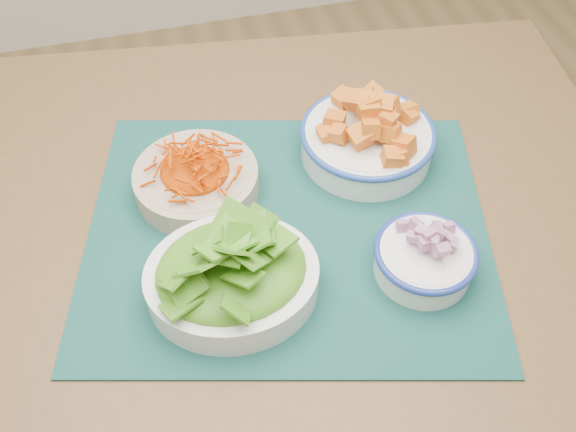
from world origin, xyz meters
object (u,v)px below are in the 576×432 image
(carrot_bowl, at_px, (196,176))
(lettuce_bowl, at_px, (231,269))
(onion_bowl, at_px, (425,256))
(table, at_px, (241,236))
(placemat, at_px, (288,230))
(squash_bowl, at_px, (368,133))

(carrot_bowl, bearing_deg, lettuce_bowl, -85.51)
(carrot_bowl, xyz_separation_m, onion_bowl, (0.28, -0.23, -0.00))
(table, relative_size, placemat, 2.32)
(placemat, bearing_deg, carrot_bowl, 151.44)
(placemat, relative_size, lettuce_bowl, 2.34)
(squash_bowl, height_order, onion_bowl, squash_bowl)
(table, xyz_separation_m, onion_bowl, (0.23, -0.20, 0.13))
(squash_bowl, xyz_separation_m, onion_bowl, (-0.00, -0.24, -0.01))
(squash_bowl, bearing_deg, lettuce_bowl, -141.80)
(carrot_bowl, relative_size, onion_bowl, 1.16)
(placemat, height_order, lettuce_bowl, lettuce_bowl)
(table, bearing_deg, carrot_bowl, 157.96)
(table, distance_m, placemat, 0.14)
(carrot_bowl, relative_size, lettuce_bowl, 0.80)
(table, distance_m, lettuce_bowl, 0.23)
(table, height_order, lettuce_bowl, lettuce_bowl)
(carrot_bowl, xyz_separation_m, squash_bowl, (0.28, 0.01, 0.01))
(squash_bowl, bearing_deg, carrot_bowl, -178.06)
(lettuce_bowl, relative_size, onion_bowl, 1.46)
(carrot_bowl, bearing_deg, onion_bowl, -39.67)
(placemat, xyz_separation_m, carrot_bowl, (-0.12, 0.11, 0.04))
(carrot_bowl, bearing_deg, squash_bowl, 1.94)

